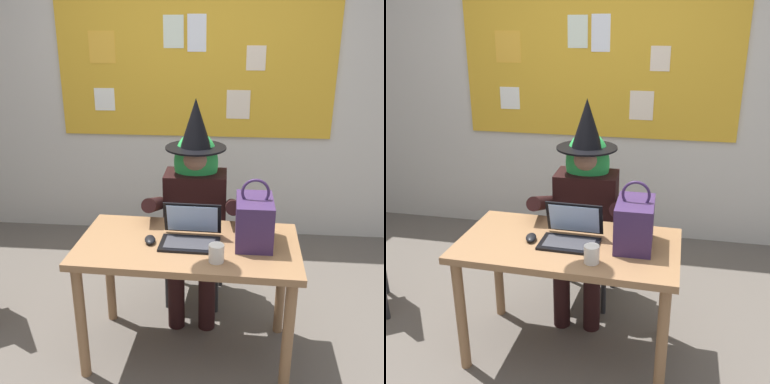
% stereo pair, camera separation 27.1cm
% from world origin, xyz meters
% --- Properties ---
extents(ground_plane, '(24.00, 24.00, 0.00)m').
position_xyz_m(ground_plane, '(0.00, 0.00, 0.00)').
color(ground_plane, '#5B544C').
extents(wall_back_bulletin, '(5.83, 1.96, 2.70)m').
position_xyz_m(wall_back_bulletin, '(-0.00, 1.80, 1.36)').
color(wall_back_bulletin, beige).
rests_on(wall_back_bulletin, ground).
extents(desk_main, '(1.26, 0.69, 0.75)m').
position_xyz_m(desk_main, '(0.11, 0.03, 0.64)').
color(desk_main, '#8E6642').
rests_on(desk_main, ground).
extents(chair_at_desk, '(0.45, 0.45, 0.89)m').
position_xyz_m(chair_at_desk, '(0.11, 0.72, 0.49)').
color(chair_at_desk, black).
rests_on(chair_at_desk, ground).
extents(person_costumed, '(0.60, 0.67, 1.46)m').
position_xyz_m(person_costumed, '(0.10, 0.60, 0.79)').
color(person_costumed, black).
rests_on(person_costumed, ground).
extents(laptop, '(0.34, 0.27, 0.21)m').
position_xyz_m(laptop, '(0.13, 0.05, 0.80)').
color(laptop, black).
rests_on(laptop, desk_main).
extents(computer_mouse, '(0.08, 0.11, 0.03)m').
position_xyz_m(computer_mouse, '(-0.10, 0.01, 0.76)').
color(computer_mouse, black).
rests_on(computer_mouse, desk_main).
extents(handbag, '(0.20, 0.30, 0.38)m').
position_xyz_m(handbag, '(0.48, 0.07, 0.88)').
color(handbag, '#38234C').
rests_on(handbag, desk_main).
extents(coffee_mug, '(0.08, 0.08, 0.09)m').
position_xyz_m(coffee_mug, '(0.28, -0.17, 0.80)').
color(coffee_mug, silver).
rests_on(coffee_mug, desk_main).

